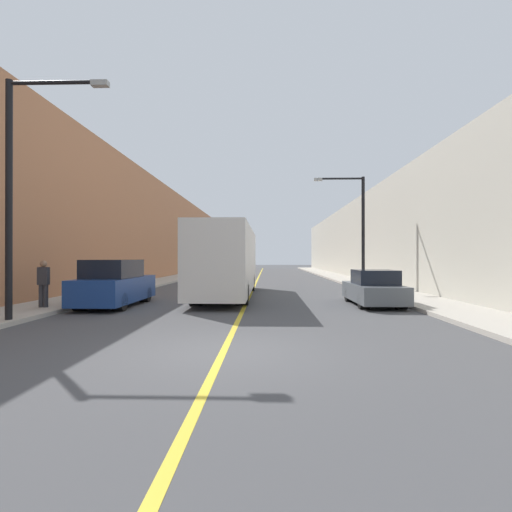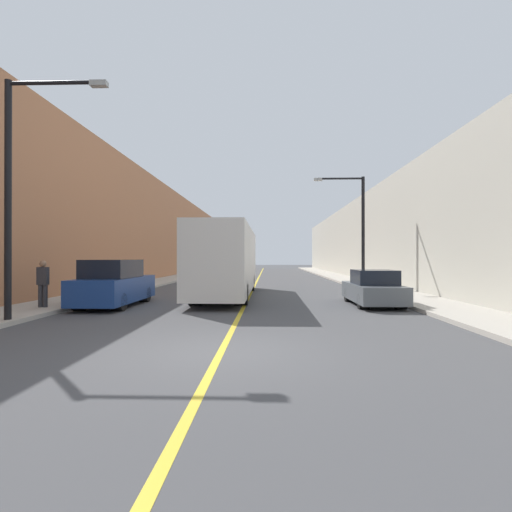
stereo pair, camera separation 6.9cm
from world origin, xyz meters
name	(u,v)px [view 1 (the left image)]	position (x,y,z in m)	size (l,w,h in m)	color
ground_plane	(223,352)	(0.00, 0.00, 0.00)	(200.00, 200.00, 0.00)	#474749
sidewalk_left	(178,277)	(-7.77, 30.00, 0.07)	(2.58, 72.00, 0.15)	#B2AA9E
sidewalk_right	(339,278)	(7.77, 30.00, 0.07)	(2.58, 72.00, 0.15)	#B2AA9E
building_row_left	(144,231)	(-11.06, 30.00, 4.57)	(4.00, 72.00, 9.14)	#B2724C
building_row_right	(374,240)	(11.06, 30.00, 3.72)	(4.00, 72.00, 7.44)	#B7B2A3
road_center_line	(258,278)	(0.00, 30.00, 0.00)	(0.16, 72.00, 0.01)	gold
bus	(228,260)	(-1.10, 11.89, 1.85)	(2.47, 11.84, 3.46)	silver
parked_suv_left	(115,285)	(-5.34, 7.77, 0.88)	(1.90, 4.97, 1.91)	navy
car_right_near	(374,289)	(5.38, 8.39, 0.67)	(1.81, 4.32, 1.48)	#51565B
street_lamp_left	(19,180)	(-6.47, 3.23, 4.32)	(3.10, 0.24, 7.16)	black
street_lamp_right	(358,223)	(6.46, 16.14, 4.13)	(3.10, 0.24, 6.79)	black
pedestrian	(43,283)	(-7.41, 6.18, 1.05)	(0.38, 0.24, 1.74)	#2D2D33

